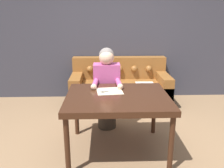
{
  "coord_description": "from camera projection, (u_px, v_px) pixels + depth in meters",
  "views": [
    {
      "loc": [
        -0.25,
        -2.69,
        1.72
      ],
      "look_at": [
        -0.15,
        0.19,
        0.86
      ],
      "focal_mm": 38.0,
      "sensor_mm": 36.0,
      "label": 1
    }
  ],
  "objects": [
    {
      "name": "person",
      "position": [
        107.0,
        88.0,
        3.54
      ],
      "size": [
        0.43,
        0.6,
        1.24
      ],
      "color": "#33281E",
      "rests_on": "ground_plane"
    },
    {
      "name": "scissors",
      "position": [
        106.0,
        92.0,
        3.02
      ],
      "size": [
        0.24,
        0.13,
        0.01
      ],
      "color": "silver",
      "rests_on": "dining_table"
    },
    {
      "name": "wall_back",
      "position": [
        116.0,
        35.0,
        4.78
      ],
      "size": [
        8.0,
        0.06,
        2.6
      ],
      "color": "#383842",
      "rests_on": "ground_plane"
    },
    {
      "name": "pattern_paper_main",
      "position": [
        110.0,
        91.0,
        3.04
      ],
      "size": [
        0.35,
        0.33,
        0.0
      ],
      "color": "beige",
      "rests_on": "dining_table"
    },
    {
      "name": "dining_table",
      "position": [
        117.0,
        101.0,
        2.91
      ],
      "size": [
        1.25,
        1.04,
        0.76
      ],
      "color": "#381E11",
      "rests_on": "ground_plane"
    },
    {
      "name": "ground_plane",
      "position": [
        124.0,
        151.0,
        3.08
      ],
      "size": [
        16.0,
        16.0,
        0.0
      ],
      "primitive_type": "plane",
      "color": "#846647"
    },
    {
      "name": "couch",
      "position": [
        120.0,
        88.0,
        4.65
      ],
      "size": [
        1.86,
        0.89,
        0.87
      ],
      "color": "brown",
      "rests_on": "ground_plane"
    }
  ]
}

